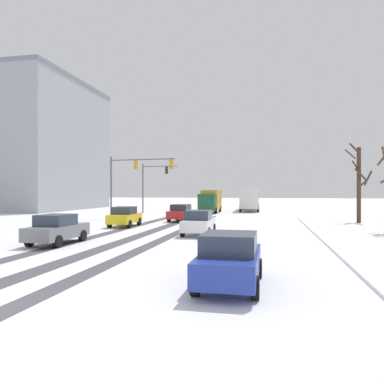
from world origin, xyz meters
TOP-DOWN VIEW (x-y plane):
  - wheel_track_left_lane at (0.15, 16.35)m, footprint 0.79×35.97m
  - wheel_track_right_lane at (-4.44, 16.35)m, footprint 0.92×35.97m
  - wheel_track_center at (-1.84, 16.35)m, footprint 0.98×35.97m
  - sidewalk_kerb_right at (11.28, 14.71)m, footprint 4.00×35.97m
  - traffic_signal_far_left at (-8.62, 38.62)m, footprint 4.81×0.49m
  - traffic_signal_near_left at (-7.39, 28.52)m, footprint 7.12×0.73m
  - car_red_lead at (-1.86, 26.77)m, footprint 2.02×4.19m
  - car_yellow_cab_second at (-5.13, 20.73)m, footprint 1.98×4.18m
  - car_white_third at (1.82, 16.27)m, footprint 1.88×4.13m
  - car_grey_fourth at (-4.94, 10.62)m, footprint 1.84×4.10m
  - car_blue_fifth at (5.16, 3.62)m, footprint 1.86×4.11m
  - bus_oncoming at (3.59, 47.27)m, footprint 2.93×11.07m
  - box_truck_delivery at (-1.28, 41.10)m, footprint 2.37×7.43m
  - bare_tree_sidewalk_far at (14.35, 28.38)m, footprint 2.08×2.03m

SIDE VIEW (x-z plane):
  - wheel_track_left_lane at x=0.15m, z-range 0.00..0.01m
  - wheel_track_right_lane at x=-4.44m, z-range 0.00..0.01m
  - wheel_track_center at x=-1.84m, z-range 0.00..0.01m
  - sidewalk_kerb_right at x=11.28m, z-range 0.00..0.12m
  - car_red_lead at x=-1.86m, z-range 0.01..1.63m
  - car_yellow_cab_second at x=-5.13m, z-range 0.01..1.63m
  - car_white_third at x=1.82m, z-range 0.01..1.63m
  - car_grey_fourth at x=-4.94m, z-range 0.01..1.63m
  - car_blue_fifth at x=5.16m, z-range 0.01..1.63m
  - box_truck_delivery at x=-1.28m, z-range 0.12..3.14m
  - bus_oncoming at x=3.59m, z-range 0.30..3.68m
  - bare_tree_sidewalk_far at x=14.35m, z-range 0.08..7.36m
  - traffic_signal_far_left at x=-8.62m, z-range 1.10..7.60m
  - traffic_signal_near_left at x=-7.39m, z-range 1.44..7.94m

